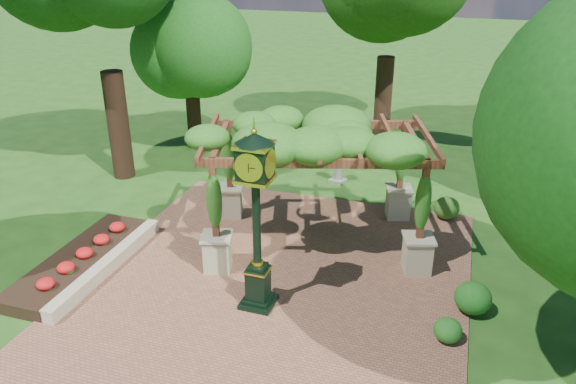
% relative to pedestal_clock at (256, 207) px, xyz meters
% --- Properties ---
extents(ground, '(120.00, 120.00, 0.00)m').
position_rel_pedestal_clock_xyz_m(ground, '(0.08, -0.29, -2.76)').
color(ground, '#1E4714').
rests_on(ground, ground).
extents(brick_plaza, '(10.00, 12.00, 0.04)m').
position_rel_pedestal_clock_xyz_m(brick_plaza, '(0.08, 0.71, -2.74)').
color(brick_plaza, brown).
rests_on(brick_plaza, ground).
extents(border_wall, '(0.35, 5.00, 0.40)m').
position_rel_pedestal_clock_xyz_m(border_wall, '(-4.52, 0.21, -2.56)').
color(border_wall, '#C6B793').
rests_on(border_wall, ground).
extents(flower_bed, '(1.50, 5.00, 0.36)m').
position_rel_pedestal_clock_xyz_m(flower_bed, '(-5.42, 0.21, -2.58)').
color(flower_bed, red).
rests_on(flower_bed, ground).
extents(pedestal_clock, '(0.93, 0.93, 4.62)m').
position_rel_pedestal_clock_xyz_m(pedestal_clock, '(0.00, 0.00, 0.00)').
color(pedestal_clock, black).
rests_on(pedestal_clock, brick_plaza).
extents(pergola, '(7.24, 5.62, 4.01)m').
position_rel_pedestal_clock_xyz_m(pergola, '(0.51, 3.61, 0.53)').
color(pergola, '#BDB38D').
rests_on(pergola, brick_plaza).
extents(sundial, '(0.68, 0.68, 1.00)m').
position_rel_pedestal_clock_xyz_m(sundial, '(0.12, 8.35, -2.32)').
color(sundial, gray).
rests_on(sundial, ground).
extents(shrub_front, '(0.85, 0.85, 0.58)m').
position_rel_pedestal_clock_xyz_m(shrub_front, '(4.60, -0.02, -2.43)').
color(shrub_front, '#205C1A').
rests_on(shrub_front, brick_plaza).
extents(shrub_mid, '(1.01, 1.01, 0.81)m').
position_rel_pedestal_clock_xyz_m(shrub_mid, '(5.11, 1.29, -2.32)').
color(shrub_mid, '#1C5718').
rests_on(shrub_mid, brick_plaza).
extents(shrub_back, '(0.97, 0.97, 0.74)m').
position_rel_pedestal_clock_xyz_m(shrub_back, '(4.22, 6.33, -2.35)').
color(shrub_back, '#2E5B1A').
rests_on(shrub_back, brick_plaza).
extents(tree_west_far, '(3.90, 3.90, 7.29)m').
position_rel_pedestal_clock_xyz_m(tree_west_far, '(-6.77, 10.28, 2.24)').
color(tree_west_far, black).
rests_on(tree_west_far, ground).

